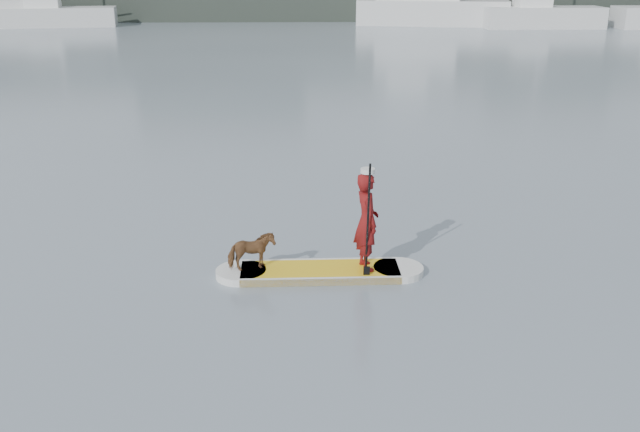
{
  "coord_description": "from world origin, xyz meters",
  "views": [
    {
      "loc": [
        -3.5,
        -7.66,
        4.74
      ],
      "look_at": [
        -3.19,
        2.65,
        1.0
      ],
      "focal_mm": 40.0,
      "sensor_mm": 36.0,
      "label": 1
    }
  ],
  "objects_px": {
    "sailboat_b": "(55,15)",
    "sailboat_e": "(542,15)",
    "paddleboard": "(320,272)",
    "paddler": "(367,221)",
    "dog": "(251,252)"
  },
  "relations": [
    {
      "from": "paddler",
      "to": "dog",
      "type": "height_order",
      "value": "paddler"
    },
    {
      "from": "paddler",
      "to": "paddleboard",
      "type": "bearing_deg",
      "value": 78.94
    },
    {
      "from": "dog",
      "to": "sailboat_e",
      "type": "height_order",
      "value": "sailboat_e"
    },
    {
      "from": "dog",
      "to": "sailboat_b",
      "type": "bearing_deg",
      "value": 2.9
    },
    {
      "from": "dog",
      "to": "sailboat_b",
      "type": "distance_m",
      "value": 47.09
    },
    {
      "from": "paddleboard",
      "to": "sailboat_e",
      "type": "xyz_separation_m",
      "value": [
        17.11,
        41.89,
        0.81
      ]
    },
    {
      "from": "paddleboard",
      "to": "sailboat_b",
      "type": "height_order",
      "value": "sailboat_b"
    },
    {
      "from": "sailboat_b",
      "to": "paddleboard",
      "type": "bearing_deg",
      "value": -76.81
    },
    {
      "from": "paddleboard",
      "to": "paddler",
      "type": "height_order",
      "value": "paddler"
    },
    {
      "from": "paddler",
      "to": "dog",
      "type": "relative_size",
      "value": 2.16
    },
    {
      "from": "sailboat_b",
      "to": "sailboat_e",
      "type": "xyz_separation_m",
      "value": [
        35.1,
        -2.04,
        0.01
      ]
    },
    {
      "from": "paddleboard",
      "to": "sailboat_e",
      "type": "relative_size",
      "value": 0.27
    },
    {
      "from": "paddleboard",
      "to": "dog",
      "type": "height_order",
      "value": "dog"
    },
    {
      "from": "paddler",
      "to": "sailboat_e",
      "type": "bearing_deg",
      "value": -33.17
    },
    {
      "from": "paddleboard",
      "to": "sailboat_e",
      "type": "height_order",
      "value": "sailboat_e"
    }
  ]
}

